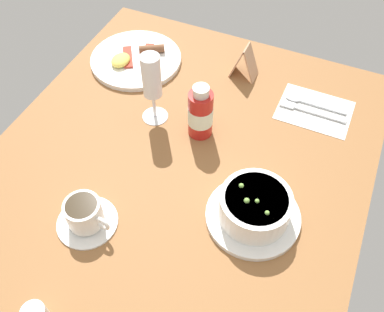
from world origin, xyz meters
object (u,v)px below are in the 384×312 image
at_px(cutlery_setting, 313,109).
at_px(wine_glass, 152,80).
at_px(coffee_cup, 85,215).
at_px(menu_card, 245,61).
at_px(porridge_bowl, 255,208).
at_px(sauce_bottle_red, 200,113).
at_px(breakfast_plate, 136,59).

bearing_deg(cutlery_setting, wine_glass, 117.01).
relative_size(coffee_cup, menu_card, 1.37).
relative_size(porridge_bowl, sauce_bottle_red, 1.37).
bearing_deg(sauce_bottle_red, cutlery_setting, -51.72).
relative_size(porridge_bowl, menu_card, 2.10).
bearing_deg(breakfast_plate, porridge_bowl, -126.85).
xyz_separation_m(coffee_cup, breakfast_plate, (0.49, 0.15, -0.02)).
distance_m(cutlery_setting, breakfast_plate, 0.50).
xyz_separation_m(sauce_bottle_red, breakfast_plate, (0.17, 0.27, -0.05)).
height_order(coffee_cup, menu_card, menu_card).
distance_m(sauce_bottle_red, breakfast_plate, 0.32).
distance_m(porridge_bowl, cutlery_setting, 0.36).
height_order(coffee_cup, wine_glass, wine_glass).
bearing_deg(porridge_bowl, coffee_cup, 115.85).
distance_m(cutlery_setting, menu_card, 0.22).
bearing_deg(menu_card, sauce_bottle_red, 173.66).
bearing_deg(porridge_bowl, cutlery_setting, -6.27).
height_order(sauce_bottle_red, menu_card, sauce_bottle_red).
relative_size(porridge_bowl, cutlery_setting, 1.08).
relative_size(cutlery_setting, sauce_bottle_red, 1.26).
bearing_deg(sauce_bottle_red, breakfast_plate, 57.63).
xyz_separation_m(wine_glass, breakfast_plate, (0.17, 0.14, -0.11)).
bearing_deg(porridge_bowl, breakfast_plate, 53.15).
xyz_separation_m(wine_glass, sauce_bottle_red, (-0.00, -0.12, -0.05)).
xyz_separation_m(cutlery_setting, wine_glass, (-0.18, 0.35, 0.12)).
xyz_separation_m(cutlery_setting, breakfast_plate, (-0.01, 0.50, 0.01)).
bearing_deg(coffee_cup, menu_card, -13.88).
distance_m(sauce_bottle_red, menu_card, 0.24).
relative_size(cutlery_setting, coffee_cup, 1.41).
distance_m(porridge_bowl, wine_glass, 0.37).
relative_size(porridge_bowl, wine_glass, 1.05).
relative_size(wine_glass, menu_card, 1.99).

